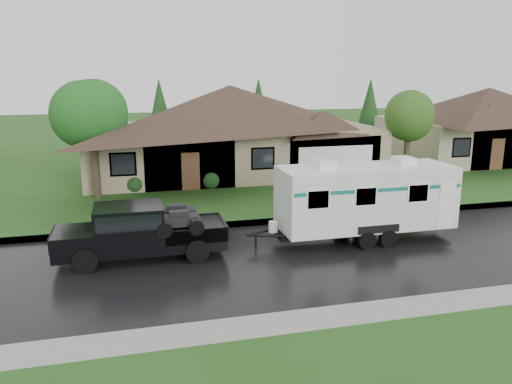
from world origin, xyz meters
TOP-DOWN VIEW (x-y plane):
  - ground at (0.00, 0.00)m, footprint 140.00×140.00m
  - road at (0.00, -2.00)m, footprint 140.00×8.00m
  - curb at (0.00, 2.25)m, footprint 140.00×0.50m
  - lawn at (0.00, 15.00)m, footprint 140.00×26.00m
  - house_main at (2.29, 13.84)m, footprint 19.44×10.80m
  - house_neighbor at (22.27, 14.34)m, footprint 15.12×9.72m
  - tree_left_green at (-6.20, 8.34)m, footprint 3.60×3.60m
  - tree_right_green at (12.10, 9.05)m, footprint 3.12×3.12m
  - shrub_row at (2.00, 9.30)m, footprint 13.60×1.00m
  - pickup_truck at (-4.31, -0.74)m, footprint 5.90×2.24m
  - travel_trailer at (4.50, -0.74)m, footprint 7.28×2.56m

SIDE VIEW (x-z plane):
  - ground at x=0.00m, z-range 0.00..0.00m
  - road at x=0.00m, z-range 0.00..0.01m
  - curb at x=0.00m, z-range 0.00..0.15m
  - lawn at x=0.00m, z-range 0.00..0.15m
  - shrub_row at x=2.00m, z-range 0.15..1.15m
  - pickup_truck at x=-4.31m, z-range 0.07..2.04m
  - travel_trailer at x=4.50m, z-range 0.10..3.37m
  - house_neighbor at x=22.27m, z-range 0.10..6.55m
  - house_main at x=2.29m, z-range 0.14..7.04m
  - tree_right_green at x=12.10m, z-range 1.14..6.30m
  - tree_left_green at x=-6.20m, z-range 1.30..7.26m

